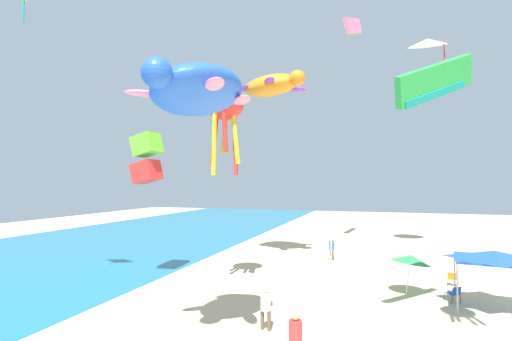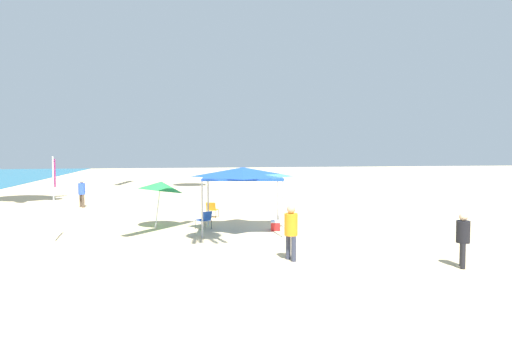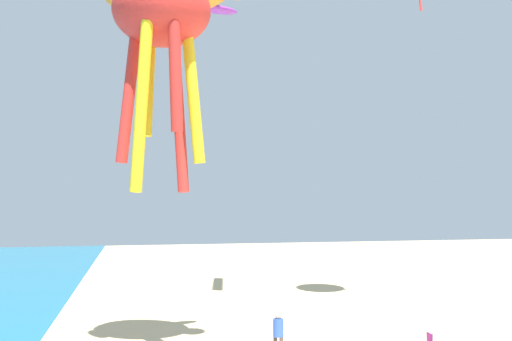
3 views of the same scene
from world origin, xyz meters
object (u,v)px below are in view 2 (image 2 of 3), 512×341
at_px(beach_umbrella, 161,186).
at_px(folding_chair_left_of_tent, 212,209).
at_px(person_near_umbrella, 291,228).
at_px(cooler_box, 275,225).
at_px(canopy_tent, 243,173).
at_px(person_beachcomber, 463,235).
at_px(person_by_tent, 82,191).
at_px(banner_flag, 54,190).
at_px(folding_chair_facing_ocean, 205,219).

distance_m(beach_umbrella, folding_chair_left_of_tent, 3.75).
relative_size(beach_umbrella, folding_chair_left_of_tent, 2.82).
bearing_deg(person_near_umbrella, cooler_box, 154.02).
distance_m(canopy_tent, person_beachcomber, 9.21).
bearing_deg(person_by_tent, cooler_box, 10.39).
bearing_deg(banner_flag, person_by_tent, 6.62).
height_order(canopy_tent, cooler_box, canopy_tent).
bearing_deg(folding_chair_facing_ocean, beach_umbrella, -53.08).
height_order(cooler_box, person_by_tent, person_by_tent).
bearing_deg(person_by_tent, banner_flag, -30.85).
height_order(cooler_box, person_beachcomber, person_beachcomber).
height_order(banner_flag, person_beachcomber, banner_flag).
height_order(canopy_tent, person_near_umbrella, canopy_tent).
height_order(beach_umbrella, folding_chair_left_of_tent, beach_umbrella).
bearing_deg(person_near_umbrella, folding_chair_left_of_tent, 172.35).
distance_m(beach_umbrella, folding_chair_facing_ocean, 2.53).
distance_m(cooler_box, person_near_umbrella, 5.43).
bearing_deg(folding_chair_left_of_tent, person_by_tent, -16.32).
height_order(beach_umbrella, person_by_tent, beach_umbrella).
distance_m(folding_chair_left_of_tent, banner_flag, 8.22).
relative_size(folding_chair_facing_ocean, person_near_umbrella, 0.46).
bearing_deg(person_near_umbrella, person_by_tent, -166.50).
height_order(folding_chair_left_of_tent, person_by_tent, person_by_tent).
distance_m(banner_flag, person_by_tent, 10.33).
bearing_deg(folding_chair_left_of_tent, cooler_box, 141.71).
relative_size(cooler_box, person_beachcomber, 0.41).
relative_size(canopy_tent, beach_umbrella, 1.60).
xyz_separation_m(beach_umbrella, person_near_umbrella, (-6.78, -4.45, -0.83)).
bearing_deg(cooler_box, banner_flag, 96.70).
bearing_deg(folding_chair_left_of_tent, banner_flag, 56.49).
distance_m(banner_flag, person_beachcomber, 14.62).
relative_size(canopy_tent, folding_chair_left_of_tent, 4.52).
bearing_deg(person_beachcomber, canopy_tent, -110.74).
xyz_separation_m(folding_chair_left_of_tent, person_near_umbrella, (-9.26, -2.01, 0.58)).
distance_m(beach_umbrella, banner_flag, 4.65).
bearing_deg(banner_flag, person_beachcomber, -114.10).
bearing_deg(beach_umbrella, person_by_tent, 33.51).
bearing_deg(canopy_tent, folding_chair_facing_ocean, 66.54).
bearing_deg(folding_chair_facing_ocean, person_near_umbrella, 81.88).
bearing_deg(banner_flag, folding_chair_facing_ocean, -73.72).
height_order(person_near_umbrella, person_by_tent, person_near_umbrella).
bearing_deg(cooler_box, canopy_tent, 91.80).
distance_m(canopy_tent, banner_flag, 7.57).
bearing_deg(canopy_tent, cooler_box, -88.20).
bearing_deg(person_by_tent, beach_umbrella, -3.95).
bearing_deg(person_beachcomber, beach_umbrella, -102.68).
bearing_deg(person_beachcomber, banner_flag, -84.77).
xyz_separation_m(folding_chair_facing_ocean, person_by_tent, (8.50, 7.05, 0.54)).
relative_size(folding_chair_left_of_tent, person_beachcomber, 0.49).
height_order(canopy_tent, banner_flag, banner_flag).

